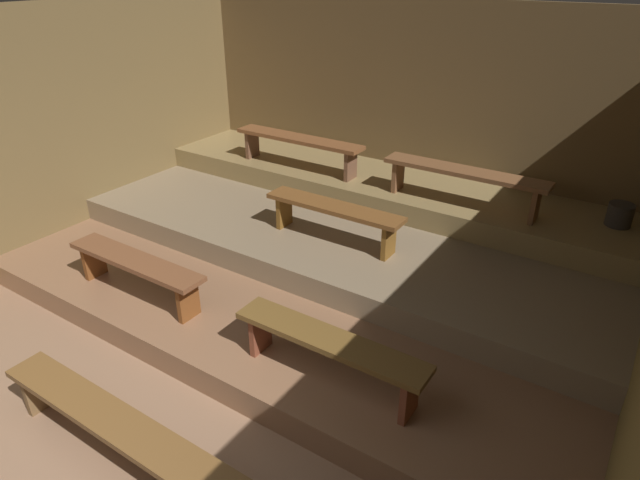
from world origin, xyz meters
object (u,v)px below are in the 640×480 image
bench_lower_left (136,266)px  pail_upper (620,215)px  bench_lower_right (329,346)px  bench_floor_center (117,428)px  bench_upper_left (298,143)px  bench_upper_right (464,176)px  bench_middle_center (334,212)px

bench_lower_left → pail_upper: pail_upper is taller
bench_lower_right → pail_upper: pail_upper is taller
bench_floor_center → bench_upper_left: bench_upper_left is taller
bench_floor_center → pail_upper: (2.36, 4.22, 0.53)m
bench_upper_left → bench_upper_right: same height
bench_middle_center → bench_upper_left: 1.60m
bench_floor_center → bench_lower_left: bearing=135.3°
bench_lower_left → bench_upper_right: size_ratio=0.89×
bench_upper_left → bench_upper_right: bearing=0.0°
bench_floor_center → bench_middle_center: 2.85m
bench_floor_center → bench_middle_center: (-0.07, 2.81, 0.49)m
bench_middle_center → bench_upper_right: size_ratio=0.86×
bench_floor_center → bench_lower_right: 1.54m
bench_lower_left → bench_upper_right: bench_upper_right is taller
bench_lower_right → bench_upper_left: bench_upper_left is taller
bench_lower_right → bench_upper_right: bench_upper_right is taller
bench_middle_center → bench_upper_right: bench_upper_right is taller
bench_upper_left → pail_upper: size_ratio=7.24×
bench_lower_left → bench_lower_right: size_ratio=1.00×
bench_upper_right → bench_lower_right: bearing=-90.0°
pail_upper → bench_lower_right: bearing=-116.4°
bench_lower_right → bench_middle_center: size_ratio=1.03×
bench_floor_center → bench_lower_right: size_ratio=1.38×
bench_lower_left → bench_upper_left: (-0.00, 2.62, 0.50)m
bench_upper_right → pail_upper: size_ratio=7.24×
bench_lower_left → bench_lower_right: same height
bench_lower_left → bench_upper_left: 2.66m
bench_lower_right → bench_upper_right: bearing=90.0°
bench_lower_left → pail_upper: size_ratio=6.43×
bench_lower_left → bench_floor_center: bearing=-44.7°
bench_lower_left → bench_lower_right: (2.12, 0.00, 0.00)m
bench_lower_right → pail_upper: size_ratio=6.43×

